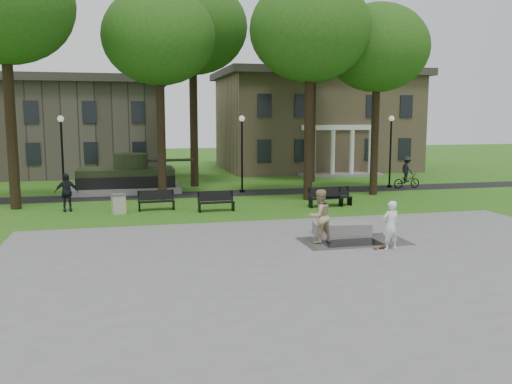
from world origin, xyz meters
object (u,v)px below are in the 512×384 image
Objects in this scene: concrete_block at (342,228)px; trash_bin at (119,204)px; park_bench_0 at (156,200)px; skateboarder at (391,225)px; cyclist at (407,175)px; friend_watching at (319,216)px.

trash_bin is (-8.74, 6.93, 0.24)m from concrete_block.
park_bench_0 is at bearing 16.42° from trash_bin.
skateboarder is 13.55m from trash_bin.
cyclist reaches higher than trash_bin.
park_bench_0 is at bearing -76.30° from friend_watching.
friend_watching is 0.96× the size of cyclist.
skateboarder is 17.45m from cyclist.
trash_bin is at bearing 102.18° from cyclist.
cyclist reaches higher than skateboarder.
cyclist is (10.96, 13.41, -0.16)m from friend_watching.
friend_watching is at bearing -43.79° from skateboarder.
trash_bin is (-7.34, 8.13, -0.53)m from friend_watching.
concrete_block is at bearing -157.94° from friend_watching.
friend_watching is 10.97m from trash_bin.
cyclist is at bearing 16.10° from trash_bin.
concrete_block is at bearing -82.56° from skateboarder.
park_bench_0 is (-5.51, 8.67, -0.50)m from friend_watching.
cyclist is at bearing 12.27° from park_bench_0.
friend_watching is (-2.07, 1.60, 0.13)m from skateboarder.
concrete_block is 1.05× the size of cyclist.
skateboarder is at bearing -57.39° from park_bench_0.
park_bench_0 is (-16.47, -4.74, -0.33)m from cyclist.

